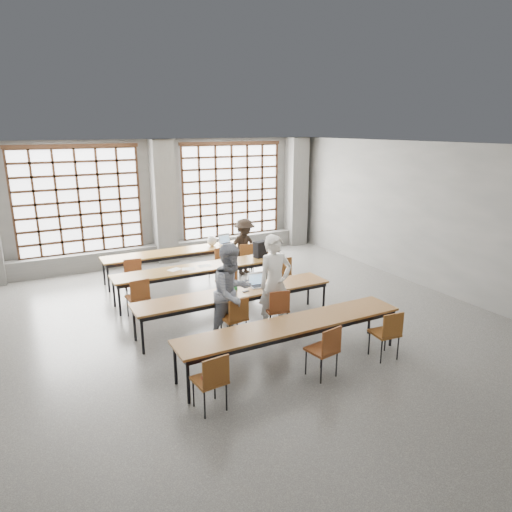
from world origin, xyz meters
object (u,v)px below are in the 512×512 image
(chair_near_left, at_px, (212,377))
(chair_near_right, at_px, (388,330))
(chair_front_left, at_px, (236,315))
(student_female, at_px, (232,293))
(desk_row_d, at_px, (293,327))
(red_pouch, at_px, (209,377))
(green_box, at_px, (231,289))
(desk_row_a, at_px, (181,253))
(laptop_back, at_px, (226,241))
(chair_back_left, at_px, (133,272))
(chair_back_right, at_px, (246,255))
(plastic_bag, at_px, (212,241))
(mouse, at_px, (278,283))
(desk_row_b, at_px, (200,269))
(chair_mid_right, at_px, (282,271))
(desk_row_c, at_px, (235,295))
(student_male, at_px, (275,284))
(chair_back_mid, at_px, (219,259))
(chair_front_right, at_px, (277,306))
(laptop_front, at_px, (258,283))
(student_back, at_px, (244,247))
(chair_mid_centre, at_px, (227,280))
(backpack, at_px, (260,249))
(phone, at_px, (246,291))
(chair_mid_left, at_px, (139,294))

(chair_near_left, height_order, chair_near_right, same)
(chair_front_left, relative_size, student_female, 0.48)
(desk_row_d, bearing_deg, red_pouch, -162.07)
(green_box, bearing_deg, desk_row_a, 87.98)
(chair_front_left, relative_size, laptop_back, 2.12)
(chair_back_left, height_order, red_pouch, chair_back_left)
(chair_back_right, bearing_deg, laptop_back, 108.66)
(plastic_bag, bearing_deg, student_female, -107.55)
(mouse, bearing_deg, desk_row_d, -113.20)
(desk_row_b, distance_m, chair_mid_right, 1.92)
(desk_row_d, distance_m, chair_near_right, 1.62)
(desk_row_c, xyz_separation_m, chair_near_right, (1.69, -2.41, -0.13))
(desk_row_d, distance_m, green_box, 1.88)
(student_male, bearing_deg, chair_back_mid, 85.28)
(chair_near_right, distance_m, red_pouch, 3.19)
(desk_row_b, bearing_deg, student_female, -97.18)
(student_male, relative_size, red_pouch, 9.50)
(student_male, distance_m, red_pouch, 2.82)
(desk_row_b, bearing_deg, chair_back_left, 144.55)
(chair_front_right, bearing_deg, chair_near_left, -139.48)
(chair_front_left, height_order, laptop_front, laptop_front)
(chair_front_left, xyz_separation_m, student_male, (0.89, 0.13, 0.41))
(desk_row_d, bearing_deg, chair_mid_right, 62.03)
(chair_near_right, xyz_separation_m, student_back, (-0.02, 5.37, 0.22))
(chair_mid_centre, bearing_deg, chair_near_left, -117.29)
(chair_near_left, xyz_separation_m, laptop_back, (2.90, 5.98, 0.25))
(chair_near_right, height_order, student_back, student_back)
(desk_row_d, distance_m, chair_near_left, 1.81)
(green_box, bearing_deg, desk_row_b, 88.42)
(plastic_bag, bearing_deg, backpack, -68.28)
(chair_back_left, relative_size, chair_near_right, 1.00)
(green_box, bearing_deg, chair_near_left, -120.17)
(chair_back_left, height_order, mouse, chair_back_left)
(chair_back_mid, bearing_deg, desk_row_b, -132.71)
(desk_row_d, distance_m, chair_back_mid, 4.66)
(chair_back_left, xyz_separation_m, mouse, (2.29, -2.85, 0.21))
(desk_row_a, relative_size, chair_mid_right, 4.55)
(student_back, height_order, green_box, student_back)
(phone, bearing_deg, chair_near_left, -126.00)
(chair_back_mid, relative_size, chair_mid_left, 1.00)
(chair_mid_centre, xyz_separation_m, chair_front_left, (-0.69, -1.88, 0.00))
(student_female, bearing_deg, chair_mid_left, 110.00)
(desk_row_a, bearing_deg, laptop_front, -81.77)
(green_box, bearing_deg, chair_front_left, -109.04)
(laptop_back, bearing_deg, laptop_front, -103.83)
(chair_front_left, relative_size, backpack, 2.20)
(chair_back_left, height_order, chair_near_right, same)
(student_female, height_order, student_back, student_female)
(desk_row_d, bearing_deg, chair_near_left, -159.61)
(desk_row_a, bearing_deg, chair_back_left, -155.97)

